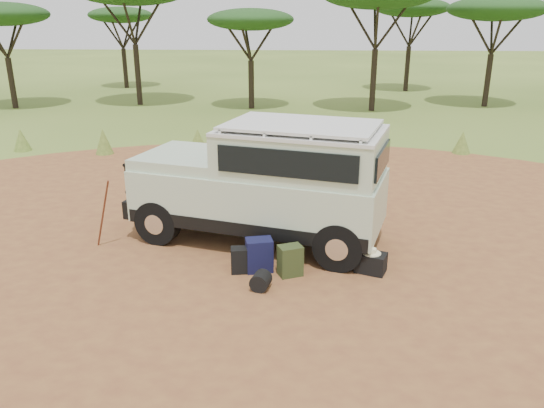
# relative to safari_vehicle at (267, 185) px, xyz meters

# --- Properties ---
(ground) EXTENTS (140.00, 140.00, 0.00)m
(ground) POSITION_rel_safari_vehicle_xyz_m (0.04, -1.33, -1.19)
(ground) COLOR #4C6624
(ground) RESTS_ON ground
(dirt_clearing) EXTENTS (23.00, 23.00, 0.01)m
(dirt_clearing) POSITION_rel_safari_vehicle_xyz_m (0.04, -1.33, -1.19)
(dirt_clearing) COLOR #925E2F
(dirt_clearing) RESTS_ON ground
(grass_fringe) EXTENTS (36.60, 1.60, 0.90)m
(grass_fringe) POSITION_rel_safari_vehicle_xyz_m (0.15, 7.34, -0.79)
(grass_fringe) COLOR #4C6624
(grass_fringe) RESTS_ON ground
(acacia_treeline) EXTENTS (46.70, 13.20, 6.26)m
(acacia_treeline) POSITION_rel_safari_vehicle_xyz_m (0.79, 18.48, 3.68)
(acacia_treeline) COLOR black
(acacia_treeline) RESTS_ON ground
(safari_vehicle) EXTENTS (5.38, 3.27, 2.47)m
(safari_vehicle) POSITION_rel_safari_vehicle_xyz_m (0.00, 0.00, 0.00)
(safari_vehicle) COLOR #B5CAAC
(safari_vehicle) RESTS_ON ground
(walking_staff) EXTENTS (0.47, 0.24, 1.43)m
(walking_staff) POSITION_rel_safari_vehicle_xyz_m (-3.16, -0.59, -0.48)
(walking_staff) COLOR maroon
(walking_staff) RESTS_ON ground
(backpack_black) EXTENTS (0.38, 0.30, 0.47)m
(backpack_black) POSITION_rel_safari_vehicle_xyz_m (-0.36, -1.50, -0.95)
(backpack_black) COLOR black
(backpack_black) RESTS_ON ground
(backpack_navy) EXTENTS (0.53, 0.43, 0.61)m
(backpack_navy) POSITION_rel_safari_vehicle_xyz_m (-0.04, -1.42, -0.88)
(backpack_navy) COLOR #111236
(backpack_navy) RESTS_ON ground
(backpack_olive) EXTENTS (0.49, 0.43, 0.56)m
(backpack_olive) POSITION_rel_safari_vehicle_xyz_m (0.52, -1.56, -0.91)
(backpack_olive) COLOR #2E3B1B
(backpack_olive) RESTS_ON ground
(duffel_navy) EXTENTS (0.50, 0.41, 0.50)m
(duffel_navy) POSITION_rel_safari_vehicle_xyz_m (1.48, -0.99, -0.94)
(duffel_navy) COLOR #111236
(duffel_navy) RESTS_ON ground
(hard_case) EXTENTS (0.61, 0.53, 0.37)m
(hard_case) POSITION_rel_safari_vehicle_xyz_m (1.97, -1.36, -1.01)
(hard_case) COLOR black
(hard_case) RESTS_ON ground
(stuff_sack) EXTENTS (0.38, 0.38, 0.31)m
(stuff_sack) POSITION_rel_safari_vehicle_xyz_m (0.05, -2.12, -1.03)
(stuff_sack) COLOR black
(stuff_sack) RESTS_ON ground
(safari_hat) EXTENTS (0.33, 0.33, 0.10)m
(safari_hat) POSITION_rel_safari_vehicle_xyz_m (1.97, -1.36, -0.79)
(safari_hat) COLOR beige
(safari_hat) RESTS_ON hard_case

